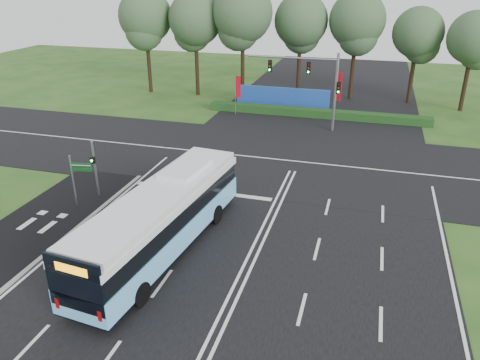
{
  "coord_description": "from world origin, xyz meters",
  "views": [
    {
      "loc": [
        5.19,
        -21.3,
        13.41
      ],
      "look_at": [
        -1.5,
        2.0,
        2.56
      ],
      "focal_mm": 35.0,
      "sensor_mm": 36.0,
      "label": 1
    }
  ],
  "objects": [
    {
      "name": "hedge",
      "position": [
        0.0,
        24.5,
        0.4
      ],
      "size": [
        22.0,
        1.2,
        0.8
      ],
      "primitive_type": "cube",
      "color": "#183B15",
      "rests_on": "ground"
    },
    {
      "name": "street_sign",
      "position": [
        -11.4,
        0.84,
        2.2
      ],
      "size": [
        1.32,
        0.32,
        3.43
      ],
      "rotation": [
        0.0,
        0.0,
        0.18
      ],
      "color": "gray",
      "rests_on": "ground"
    },
    {
      "name": "pedestrian_signal",
      "position": [
        -11.22,
        2.44,
        2.06
      ],
      "size": [
        0.36,
        0.43,
        3.78
      ],
      "rotation": [
        0.0,
        0.0,
        0.43
      ],
      "color": "gray",
      "rests_on": "ground"
    },
    {
      "name": "road_main",
      "position": [
        0.0,
        0.0,
        0.02
      ],
      "size": [
        20.0,
        120.0,
        0.04
      ],
      "primitive_type": "cube",
      "color": "black",
      "rests_on": "ground"
    },
    {
      "name": "city_bus",
      "position": [
        -4.38,
        -2.36,
        1.9
      ],
      "size": [
        4.07,
        13.34,
        3.77
      ],
      "rotation": [
        0.0,
        0.0,
        -0.1
      ],
      "color": "#6CC0FA",
      "rests_on": "ground"
    },
    {
      "name": "road_cross",
      "position": [
        0.0,
        12.0,
        0.03
      ],
      "size": [
        120.0,
        14.0,
        0.05
      ],
      "primitive_type": "cube",
      "color": "black",
      "rests_on": "ground"
    },
    {
      "name": "banner_flag_left",
      "position": [
        -7.84,
        23.15,
        2.65
      ],
      "size": [
        0.59,
        0.12,
        4.03
      ],
      "rotation": [
        0.0,
        0.0,
        -0.12
      ],
      "color": "gray",
      "rests_on": "ground"
    },
    {
      "name": "eucalyptus_row",
      "position": [
        -5.04,
        31.27,
        8.48
      ],
      "size": [
        40.66,
        9.21,
        12.54
      ],
      "color": "black",
      "rests_on": "ground"
    },
    {
      "name": "kerb_strip",
      "position": [
        -10.1,
        -3.0,
        0.06
      ],
      "size": [
        0.25,
        18.0,
        0.12
      ],
      "primitive_type": "cube",
      "color": "gray",
      "rests_on": "ground"
    },
    {
      "name": "ground",
      "position": [
        0.0,
        0.0,
        0.0
      ],
      "size": [
        120.0,
        120.0,
        0.0
      ],
      "primitive_type": "plane",
      "color": "#234E1A",
      "rests_on": "ground"
    },
    {
      "name": "bike_path",
      "position": [
        -12.5,
        -3.0,
        0.03
      ],
      "size": [
        5.0,
        18.0,
        0.06
      ],
      "primitive_type": "cube",
      "color": "black",
      "rests_on": "ground"
    },
    {
      "name": "blue_hoarding",
      "position": [
        -4.0,
        27.0,
        1.1
      ],
      "size": [
        10.0,
        0.3,
        2.2
      ],
      "primitive_type": "cube",
      "color": "#1E49A6",
      "rests_on": "ground"
    },
    {
      "name": "traffic_light_gantry",
      "position": [
        0.21,
        20.5,
        4.66
      ],
      "size": [
        8.41,
        0.28,
        7.0
      ],
      "color": "gray",
      "rests_on": "ground"
    },
    {
      "name": "banner_flag_mid",
      "position": [
        1.95,
        22.95,
        3.26
      ],
      "size": [
        0.69,
        0.35,
        5.04
      ],
      "rotation": [
        0.0,
        0.0,
        -0.42
      ],
      "color": "gray",
      "rests_on": "ground"
    }
  ]
}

